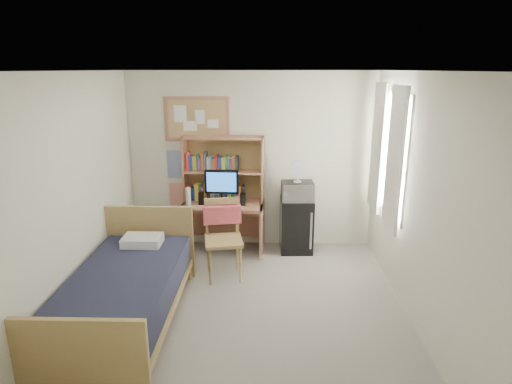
{
  "coord_description": "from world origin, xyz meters",
  "views": [
    {
      "loc": [
        0.24,
        -4.11,
        2.62
      ],
      "look_at": [
        0.1,
        1.2,
        1.09
      ],
      "focal_mm": 30.0,
      "sensor_mm": 36.0,
      "label": 1
    }
  ],
  "objects_px": {
    "desk_chair": "(224,240)",
    "speaker_right": "(243,199)",
    "microwave": "(297,191)",
    "desk_fan": "(298,172)",
    "speaker_left": "(201,198)",
    "mini_fridge": "(296,225)",
    "bulletin_board": "(197,119)",
    "desk": "(223,227)",
    "monitor": "(222,188)",
    "bed": "(125,299)"
  },
  "relations": [
    {
      "from": "bed",
      "to": "microwave",
      "type": "height_order",
      "value": "microwave"
    },
    {
      "from": "monitor",
      "to": "speaker_left",
      "type": "xyz_separation_m",
      "value": [
        -0.3,
        0.02,
        -0.17
      ]
    },
    {
      "from": "desk_chair",
      "to": "speaker_right",
      "type": "bearing_deg",
      "value": 64.49
    },
    {
      "from": "bulletin_board",
      "to": "speaker_left",
      "type": "xyz_separation_m",
      "value": [
        0.08,
        -0.34,
        -1.09
      ]
    },
    {
      "from": "bulletin_board",
      "to": "desk_fan",
      "type": "distance_m",
      "value": 1.65
    },
    {
      "from": "desk_chair",
      "to": "desk_fan",
      "type": "height_order",
      "value": "desk_fan"
    },
    {
      "from": "speaker_left",
      "to": "microwave",
      "type": "xyz_separation_m",
      "value": [
        1.38,
        0.08,
        0.1
      ]
    },
    {
      "from": "bulletin_board",
      "to": "desk_fan",
      "type": "bearing_deg",
      "value": -10.26
    },
    {
      "from": "desk_chair",
      "to": "speaker_left",
      "type": "height_order",
      "value": "desk_chair"
    },
    {
      "from": "speaker_left",
      "to": "desk_fan",
      "type": "xyz_separation_m",
      "value": [
        1.38,
        0.08,
        0.37
      ]
    },
    {
      "from": "speaker_right",
      "to": "speaker_left",
      "type": "bearing_deg",
      "value": 180.0
    },
    {
      "from": "speaker_right",
      "to": "microwave",
      "type": "bearing_deg",
      "value": 11.12
    },
    {
      "from": "desk",
      "to": "monitor",
      "type": "xyz_separation_m",
      "value": [
        -0.0,
        -0.06,
        0.63
      ]
    },
    {
      "from": "monitor",
      "to": "speaker_left",
      "type": "height_order",
      "value": "monitor"
    },
    {
      "from": "bulletin_board",
      "to": "microwave",
      "type": "relative_size",
      "value": 2.07
    },
    {
      "from": "bed",
      "to": "mini_fridge",
      "type": "bearing_deg",
      "value": 45.78
    },
    {
      "from": "bed",
      "to": "desk_fan",
      "type": "relative_size",
      "value": 7.31
    },
    {
      "from": "bulletin_board",
      "to": "monitor",
      "type": "distance_m",
      "value": 1.06
    },
    {
      "from": "speaker_right",
      "to": "desk_chair",
      "type": "bearing_deg",
      "value": -102.27
    },
    {
      "from": "bed",
      "to": "speaker_left",
      "type": "height_order",
      "value": "speaker_left"
    },
    {
      "from": "bed",
      "to": "microwave",
      "type": "distance_m",
      "value": 2.82
    },
    {
      "from": "desk_chair",
      "to": "desk_fan",
      "type": "relative_size",
      "value": 3.53
    },
    {
      "from": "desk_chair",
      "to": "mini_fridge",
      "type": "xyz_separation_m",
      "value": [
        0.99,
        0.89,
        -0.12
      ]
    },
    {
      "from": "desk",
      "to": "speaker_right",
      "type": "distance_m",
      "value": 0.55
    },
    {
      "from": "speaker_right",
      "to": "desk_fan",
      "type": "height_order",
      "value": "desk_fan"
    },
    {
      "from": "bulletin_board",
      "to": "monitor",
      "type": "relative_size",
      "value": 1.83
    },
    {
      "from": "monitor",
      "to": "desk_fan",
      "type": "relative_size",
      "value": 1.76
    },
    {
      "from": "bulletin_board",
      "to": "bed",
      "type": "height_order",
      "value": "bulletin_board"
    },
    {
      "from": "speaker_left",
      "to": "desk_fan",
      "type": "distance_m",
      "value": 1.43
    },
    {
      "from": "bulletin_board",
      "to": "microwave",
      "type": "xyz_separation_m",
      "value": [
        1.46,
        -0.26,
        -0.99
      ]
    },
    {
      "from": "mini_fridge",
      "to": "speaker_right",
      "type": "relative_size",
      "value": 4.42
    },
    {
      "from": "bulletin_board",
      "to": "mini_fridge",
      "type": "relative_size",
      "value": 1.18
    },
    {
      "from": "desk",
      "to": "speaker_right",
      "type": "relative_size",
      "value": 6.57
    },
    {
      "from": "desk_fan",
      "to": "desk",
      "type": "bearing_deg",
      "value": 179.69
    },
    {
      "from": "bed",
      "to": "speaker_left",
      "type": "xyz_separation_m",
      "value": [
        0.55,
        1.88,
        0.54
      ]
    },
    {
      "from": "desk_chair",
      "to": "mini_fridge",
      "type": "distance_m",
      "value": 1.33
    },
    {
      "from": "speaker_left",
      "to": "desk_fan",
      "type": "height_order",
      "value": "desk_fan"
    },
    {
      "from": "desk_fan",
      "to": "bulletin_board",
      "type": "bearing_deg",
      "value": 167.56
    },
    {
      "from": "desk_chair",
      "to": "desk",
      "type": "bearing_deg",
      "value": 85.94
    },
    {
      "from": "bed",
      "to": "speaker_right",
      "type": "xyz_separation_m",
      "value": [
        1.15,
        1.85,
        0.54
      ]
    },
    {
      "from": "desk",
      "to": "desk_chair",
      "type": "height_order",
      "value": "desk_chair"
    },
    {
      "from": "speaker_left",
      "to": "microwave",
      "type": "height_order",
      "value": "microwave"
    },
    {
      "from": "bulletin_board",
      "to": "mini_fridge",
      "type": "bearing_deg",
      "value": -9.5
    },
    {
      "from": "microwave",
      "to": "desk_fan",
      "type": "relative_size",
      "value": 1.56
    },
    {
      "from": "mini_fridge",
      "to": "desk_fan",
      "type": "distance_m",
      "value": 0.81
    },
    {
      "from": "desk",
      "to": "speaker_right",
      "type": "xyz_separation_m",
      "value": [
        0.3,
        -0.08,
        0.46
      ]
    },
    {
      "from": "bulletin_board",
      "to": "monitor",
      "type": "bearing_deg",
      "value": -43.55
    },
    {
      "from": "desk",
      "to": "bed",
      "type": "bearing_deg",
      "value": -110.77
    },
    {
      "from": "mini_fridge",
      "to": "monitor",
      "type": "xyz_separation_m",
      "value": [
        -1.08,
        -0.12,
        0.6
      ]
    },
    {
      "from": "desk",
      "to": "speaker_left",
      "type": "distance_m",
      "value": 0.55
    }
  ]
}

